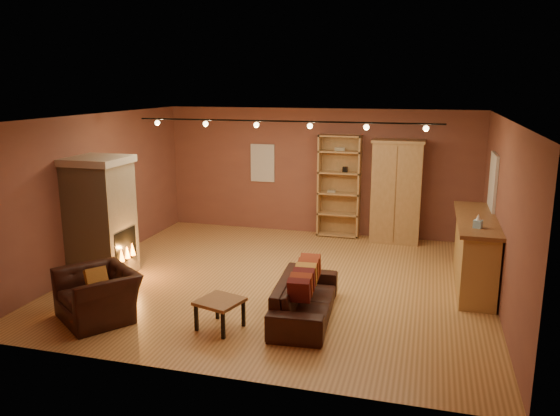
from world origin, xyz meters
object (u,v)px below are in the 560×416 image
(armoire, at_px, (396,191))
(coffee_table, at_px, (220,304))
(loveseat, at_px, (305,291))
(armchair, at_px, (97,287))
(bookcase, at_px, (339,185))
(fireplace, at_px, (101,218))
(bar_counter, at_px, (475,251))

(armoire, relative_size, coffee_table, 3.17)
(armoire, xyz_separation_m, coffee_table, (-2.03, -5.01, -0.74))
(loveseat, xyz_separation_m, armchair, (-2.86, -0.85, 0.08))
(armoire, distance_m, loveseat, 4.48)
(coffee_table, bearing_deg, bookcase, 81.29)
(fireplace, relative_size, bookcase, 0.94)
(armoire, height_order, loveseat, armoire)
(loveseat, bearing_deg, coffee_table, 119.62)
(fireplace, height_order, bar_counter, fireplace)
(fireplace, xyz_separation_m, loveseat, (3.80, -0.74, -0.66))
(fireplace, distance_m, loveseat, 3.92)
(coffee_table, bearing_deg, armchair, -175.04)
(armchair, bearing_deg, loveseat, 52.88)
(armchair, relative_size, coffee_table, 1.90)
(fireplace, height_order, armchair, fireplace)
(bookcase, relative_size, coffee_table, 3.25)
(fireplace, relative_size, armoire, 0.97)
(coffee_table, bearing_deg, bar_counter, 37.50)
(armoire, distance_m, bar_counter, 2.79)
(bar_counter, relative_size, loveseat, 1.24)
(armoire, xyz_separation_m, loveseat, (-0.99, -4.31, -0.70))
(armoire, relative_size, bar_counter, 0.89)
(bookcase, bearing_deg, armoire, -7.31)
(fireplace, distance_m, armchair, 1.94)
(coffee_table, bearing_deg, loveseat, 33.64)
(fireplace, relative_size, armchair, 1.61)
(fireplace, xyz_separation_m, armchair, (0.93, -1.60, -0.58))
(armchair, bearing_deg, bar_counter, 64.39)
(fireplace, xyz_separation_m, coffee_table, (2.75, -1.44, -0.70))
(loveseat, distance_m, coffee_table, 1.26)
(bookcase, xyz_separation_m, bar_counter, (2.70, -2.49, -0.54))
(bookcase, bearing_deg, loveseat, -86.72)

